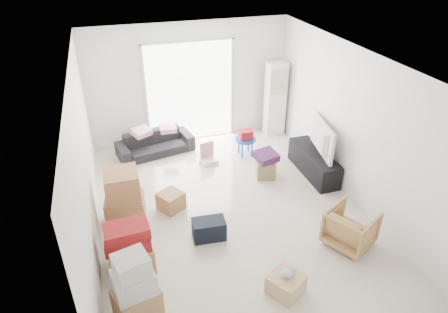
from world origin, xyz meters
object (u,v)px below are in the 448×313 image
ac_tower (275,99)px  ottoman (265,168)px  tv_console (314,163)px  armchair (351,226)px  sofa (155,140)px  television (315,149)px  kids_table (246,138)px  wood_crate (286,284)px

ac_tower → ottoman: size_ratio=4.80×
ac_tower → tv_console: 2.04m
tv_console → ottoman: (-0.97, 0.17, -0.06)m
tv_console → armchair: bearing=-102.6°
tv_console → sofa: 3.44m
armchair → ottoman: 2.29m
television → sofa: sofa is taller
television → ottoman: size_ratio=3.13×
sofa → armchair: bearing=-68.8°
kids_table → wood_crate: 3.86m
ac_tower → television: 1.96m
sofa → wood_crate: size_ratio=3.93×
television → armchair: armchair is taller
sofa → wood_crate: 4.57m
television → ottoman: television is taller
sofa → tv_console: bearing=-43.0°
tv_console → armchair: armchair is taller
ottoman → sofa: bearing=140.6°
tv_console → wood_crate: tv_console is taller
ac_tower → sofa: (-2.89, -0.15, -0.55)m
television → armchair: size_ratio=1.66×
television → sofa: 3.44m
wood_crate → ac_tower: bearing=68.9°
tv_console → kids_table: kids_table is taller
armchair → wood_crate: bearing=84.8°
armchair → kids_table: bearing=-18.1°
armchair → ottoman: armchair is taller
tv_console → sofa: (-2.94, 1.78, 0.08)m
ac_tower → ottoman: bearing=-117.7°
tv_console → television: television is taller
sofa → ottoman: sofa is taller
ottoman → television: bearing=-10.1°
ac_tower → armchair: 4.04m
television → kids_table: 1.55m
ac_tower → television: (0.05, -1.93, -0.31)m
tv_console → wood_crate: size_ratio=3.46×
tv_console → television: 0.32m
sofa → ottoman: (1.96, -1.61, -0.14)m
armchair → tv_console: bearing=-41.4°
television → tv_console: bearing=0.0°
ac_tower → kids_table: ac_tower is taller
ac_tower → armchair: (-0.41, -3.99, -0.53)m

